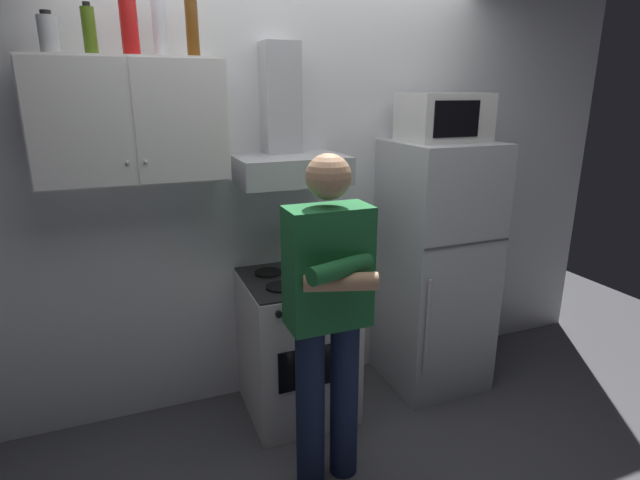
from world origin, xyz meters
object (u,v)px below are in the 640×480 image
Objects in this scene: bottle_beer_brown at (192,28)px; bottle_canister_steel at (48,34)px; upper_cabinet at (131,121)px; microwave at (444,117)px; bottle_soda_red at (129,25)px; range_hood at (287,146)px; stove_oven at (297,344)px; bottle_olive_oil at (89,30)px; person_standing at (328,314)px; bottle_vodka_clear at (160,24)px; refrigerator at (435,267)px.

bottle_canister_steel is (-0.63, 0.00, -0.05)m from bottle_beer_brown.
microwave is at bearing -3.48° from upper_cabinet.
bottle_soda_red reaches higher than bottle_canister_steel.
range_hood is 1.23m from bottle_canister_steel.
stove_oven is 1.91m from bottle_soda_red.
bottle_canister_steel is at bearing -176.30° from upper_cabinet.
microwave is 1.50m from bottle_beer_brown.
upper_cabinet is 0.54m from bottle_beer_brown.
bottle_canister_steel is at bearing 174.56° from stove_oven.
range_hood is 1.09m from bottle_olive_oil.
bottle_beer_brown is at bearing -176.94° from range_hood.
upper_cabinet is at bearing 175.70° from bottle_beer_brown.
upper_cabinet is at bearing 138.94° from bottle_soda_red.
bottle_canister_steel is 0.65× the size of bottle_soda_red.
bottle_beer_brown is (-0.43, 0.71, 1.28)m from person_standing.
person_standing is 7.33× the size of bottle_olive_oil.
bottle_beer_brown is at bearing 176.71° from microwave.
range_hood is (0.80, 0.00, -0.15)m from upper_cabinet.
bottle_vodka_clear reaches higher than bottle_canister_steel.
bottle_soda_red is (-0.72, 0.70, 1.28)m from person_standing.
bottle_olive_oil reaches higher than person_standing.
bottle_vodka_clear is (0.48, 0.05, 0.07)m from bottle_canister_steel.
bottle_vodka_clear is 0.32m from bottle_olive_oil.
bottle_canister_steel is at bearing 178.18° from bottle_olive_oil.
bottle_beer_brown is at bearing -4.30° from upper_cabinet.
person_standing is 1.69m from bottle_olive_oil.
upper_cabinet is 1.55m from stove_oven.
bottle_olive_oil is (-0.17, 0.01, -0.03)m from bottle_soda_red.
bottle_vodka_clear reaches higher than upper_cabinet.
bottle_vodka_clear is at bearing 24.62° from bottle_soda_red.
person_standing is 5.19× the size of bottle_vodka_clear.
bottle_soda_red is (0.34, -0.01, 0.05)m from bottle_canister_steel.
microwave is 2.15× the size of bottle_olive_oil.
bottle_vodka_clear reaches higher than range_hood.
bottle_canister_steel is at bearing 177.09° from refrigerator.
microwave is 2.64× the size of bottle_canister_steel.
refrigerator is 5.77× the size of bottle_beer_brown.
bottle_canister_steel is (-2.06, 0.10, 1.33)m from refrigerator.
refrigerator is 3.33× the size of microwave.
refrigerator is at bearing -7.55° from range_hood.
stove_oven is 0.77m from person_standing.
bottle_canister_steel is (-1.11, 0.11, 1.70)m from stove_oven.
upper_cabinet is 1.20× the size of range_hood.
range_hood is at bearing 0.09° from upper_cabinet.
bottle_olive_oil is at bearing -179.87° from bottle_beer_brown.
bottle_olive_oil is at bearing 178.28° from bottle_soda_red.
stove_oven is 3.12× the size of bottle_soda_red.
bottle_vodka_clear reaches higher than bottle_soda_red.
microwave is at bearing -2.53° from bottle_soda_red.
bottle_vodka_clear is (0.18, 0.03, 0.45)m from upper_cabinet.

